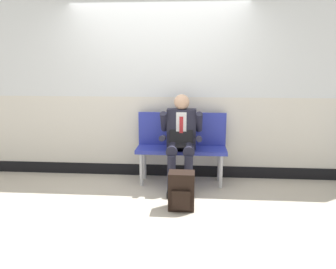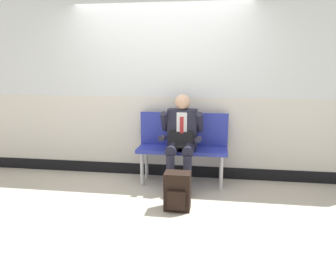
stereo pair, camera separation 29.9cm
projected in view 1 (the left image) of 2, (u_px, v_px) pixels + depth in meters
The scene contains 5 objects.
ground_plane at pixel (154, 193), 4.33m from camera, with size 18.00×18.00×0.00m, color #B2A899.
station_wall at pixel (159, 88), 4.80m from camera, with size 6.67×0.14×2.67m.
bench_with_person at pixel (182, 142), 4.67m from camera, with size 1.25×0.42×0.99m.
person_seated at pixel (181, 138), 4.44m from camera, with size 0.57×0.70×1.27m.
backpack at pixel (181, 191), 3.83m from camera, with size 0.30×0.25×0.45m.
Camera 1 is at (0.51, -4.04, 1.68)m, focal length 35.19 mm.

